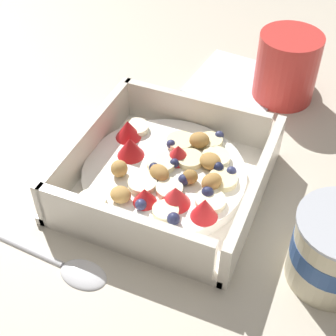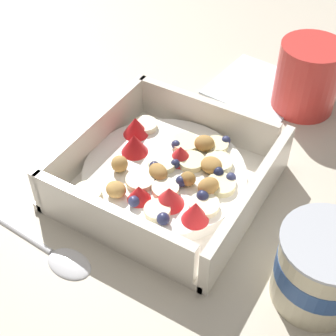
{
  "view_description": "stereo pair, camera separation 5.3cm",
  "coord_description": "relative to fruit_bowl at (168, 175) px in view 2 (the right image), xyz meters",
  "views": [
    {
      "loc": [
        0.35,
        0.15,
        0.4
      ],
      "look_at": [
        -0.01,
        0.0,
        0.03
      ],
      "focal_mm": 53.41,
      "sensor_mm": 36.0,
      "label": 1
    },
    {
      "loc": [
        0.32,
        0.2,
        0.4
      ],
      "look_at": [
        -0.01,
        0.0,
        0.03
      ],
      "focal_mm": 53.41,
      "sensor_mm": 36.0,
      "label": 2
    }
  ],
  "objects": [
    {
      "name": "folded_napkin",
      "position": [
        -0.23,
        0.01,
        -0.02
      ],
      "size": [
        0.13,
        0.13,
        0.01
      ],
      "primitive_type": "cube",
      "rotation": [
        0.0,
        0.0,
        -0.1
      ],
      "color": "silver",
      "rests_on": "ground"
    },
    {
      "name": "coffee_mug",
      "position": [
        -0.22,
        0.07,
        0.03
      ],
      "size": [
        0.11,
        0.08,
        0.09
      ],
      "color": "red",
      "rests_on": "ground"
    },
    {
      "name": "spoon",
      "position": [
        0.13,
        -0.06,
        -0.02
      ],
      "size": [
        0.04,
        0.17,
        0.01
      ],
      "color": "silver",
      "rests_on": "ground"
    },
    {
      "name": "yogurt_cup",
      "position": [
        0.05,
        0.18,
        0.02
      ],
      "size": [
        0.08,
        0.08,
        0.08
      ],
      "color": "beige",
      "rests_on": "ground"
    },
    {
      "name": "ground_plane",
      "position": [
        0.0,
        -0.0,
        -0.02
      ],
      "size": [
        2.4,
        2.4,
        0.0
      ],
      "primitive_type": "plane",
      "color": "beige"
    },
    {
      "name": "fruit_bowl",
      "position": [
        0.0,
        0.0,
        0.0
      ],
      "size": [
        0.2,
        0.2,
        0.06
      ],
      "color": "white",
      "rests_on": "ground"
    }
  ]
}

